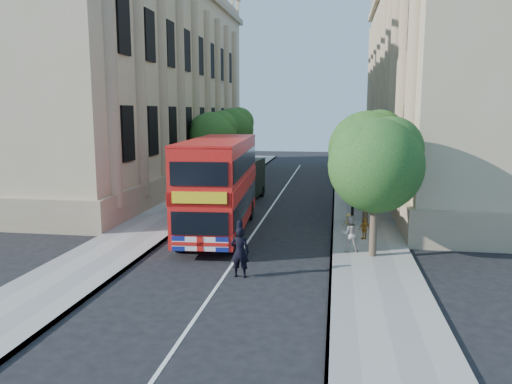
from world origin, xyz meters
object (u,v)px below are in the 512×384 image
at_px(box_van, 244,181).
at_px(double_decker_bus, 220,183).
at_px(woman_pedestrian, 350,233).
at_px(police_constable, 240,252).
at_px(lamp_post, 353,190).

bearing_deg(box_van, double_decker_bus, -81.57).
relative_size(box_van, woman_pedestrian, 3.15).
relative_size(police_constable, woman_pedestrian, 1.21).
height_order(lamp_post, woman_pedestrian, lamp_post).
height_order(lamp_post, double_decker_bus, lamp_post).
bearing_deg(box_van, police_constable, -74.83).
relative_size(lamp_post, double_decker_bus, 0.49).
relative_size(double_decker_bus, woman_pedestrian, 6.47).
height_order(lamp_post, box_van, lamp_post).
xyz_separation_m(lamp_post, double_decker_bus, (-6.72, 0.32, 0.14)).
distance_m(lamp_post, double_decker_bus, 6.73).
height_order(police_constable, woman_pedestrian, police_constable).
height_order(double_decker_bus, police_constable, double_decker_bus).
bearing_deg(box_van, woman_pedestrian, -55.41).
bearing_deg(police_constable, double_decker_bus, -69.74).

